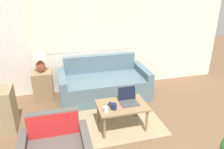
# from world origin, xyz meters

# --- Properties ---
(wall_back) EXTENTS (6.43, 0.06, 2.60)m
(wall_back) POSITION_xyz_m (-0.00, 3.91, 1.31)
(wall_back) COLOR white
(wall_back) RESTS_ON ground_plane
(rug) EXTENTS (1.47, 2.02, 0.01)m
(rug) POSITION_xyz_m (0.21, 2.80, 0.00)
(rug) COLOR #9E8966
(rug) RESTS_ON ground_plane
(couch) EXTENTS (1.88, 0.92, 0.83)m
(couch) POSITION_xyz_m (0.17, 3.43, 0.27)
(couch) COLOR slate
(couch) RESTS_ON ground_plane
(side_table) EXTENTS (0.40, 0.40, 0.62)m
(side_table) POSITION_xyz_m (-1.09, 3.61, 0.31)
(side_table) COLOR #937551
(side_table) RESTS_ON ground_plane
(table_lamp) EXTENTS (0.28, 0.28, 0.55)m
(table_lamp) POSITION_xyz_m (-1.09, 3.61, 0.96)
(table_lamp) COLOR brown
(table_lamp) RESTS_ON side_table
(coffee_table) EXTENTS (0.82, 0.56, 0.43)m
(coffee_table) POSITION_xyz_m (0.21, 2.23, 0.38)
(coffee_table) COLOR #8E704C
(coffee_table) RESTS_ON ground_plane
(laptop) EXTENTS (0.30, 0.29, 0.24)m
(laptop) POSITION_xyz_m (0.34, 2.28, 0.49)
(laptop) COLOR #47474C
(laptop) RESTS_ON coffee_table
(cup_navy) EXTENTS (0.10, 0.10, 0.10)m
(cup_navy) POSITION_xyz_m (0.04, 2.13, 0.48)
(cup_navy) COLOR #191E4C
(cup_navy) RESTS_ON coffee_table
(cup_yellow) EXTENTS (0.08, 0.08, 0.09)m
(cup_yellow) POSITION_xyz_m (-0.10, 2.08, 0.48)
(cup_yellow) COLOR white
(cup_yellow) RESTS_ON coffee_table
(cup_white) EXTENTS (0.08, 0.08, 0.10)m
(cup_white) POSITION_xyz_m (0.22, 2.42, 0.48)
(cup_white) COLOR teal
(cup_white) RESTS_ON coffee_table
(tv_remote) EXTENTS (0.11, 0.15, 0.02)m
(tv_remote) POSITION_xyz_m (0.00, 2.27, 0.44)
(tv_remote) COLOR black
(tv_remote) RESTS_ON coffee_table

